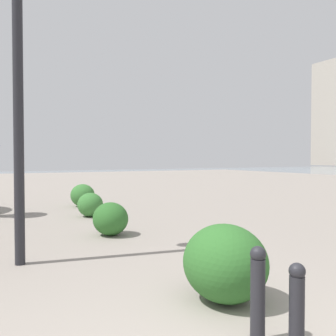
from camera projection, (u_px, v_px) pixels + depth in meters
name	position (u px, v px, depth m)	size (l,w,h in m)	color
lamppost	(18.00, 55.00, 5.06)	(0.98, 0.28, 4.47)	#232328
bollard_near	(297.00, 304.00, 2.86)	(0.13, 0.13, 0.68)	#232328
bollard_mid	(258.00, 292.00, 2.96)	(0.13, 0.13, 0.79)	#232328
shrub_low	(90.00, 205.00, 9.30)	(0.71, 0.64, 0.61)	#387533
shrub_round	(83.00, 195.00, 11.24)	(0.81, 0.73, 0.69)	#387533
shrub_wide	(225.00, 263.00, 3.81)	(0.95, 0.86, 0.81)	#2D6628
shrub_tall	(110.00, 219.00, 7.06)	(0.75, 0.68, 0.64)	#2D6628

